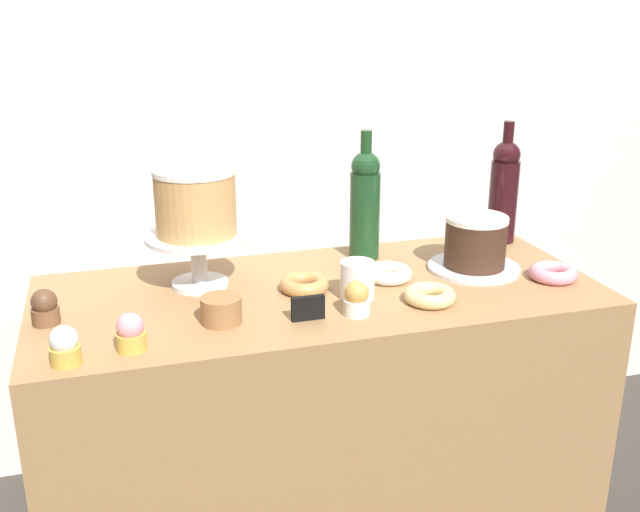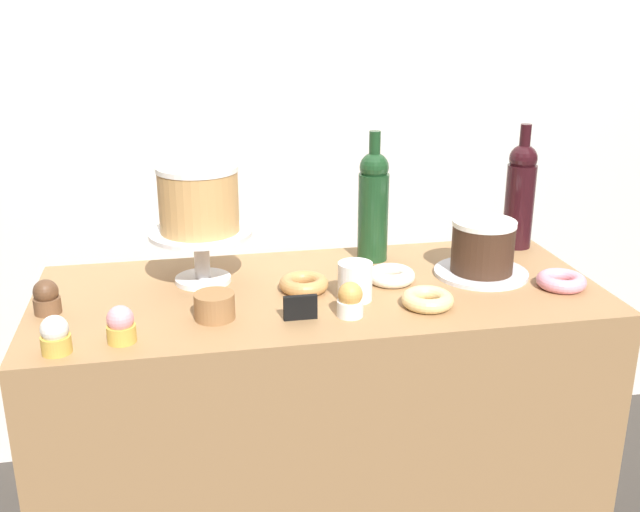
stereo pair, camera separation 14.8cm
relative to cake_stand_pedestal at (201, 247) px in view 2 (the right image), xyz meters
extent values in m
cube|color=silver|center=(0.26, 0.75, 0.31)|extent=(6.00, 0.05, 2.60)
cube|color=#997047|center=(0.26, -0.10, -0.54)|extent=(1.28, 0.55, 0.90)
cylinder|color=silver|center=(0.00, 0.00, -0.08)|extent=(0.13, 0.13, 0.01)
cylinder|color=silver|center=(0.00, 0.00, -0.02)|extent=(0.04, 0.04, 0.10)
cylinder|color=silver|center=(0.00, 0.00, 0.03)|extent=(0.24, 0.24, 0.01)
cylinder|color=tan|center=(0.00, 0.00, 0.11)|extent=(0.18, 0.18, 0.14)
cylinder|color=white|center=(0.00, 0.00, 0.18)|extent=(0.18, 0.18, 0.01)
cylinder|color=silver|center=(0.66, -0.08, -0.08)|extent=(0.22, 0.22, 0.01)
cylinder|color=#3D2619|center=(0.66, -0.08, -0.02)|extent=(0.15, 0.15, 0.11)
cylinder|color=white|center=(0.66, -0.08, 0.04)|extent=(0.15, 0.15, 0.01)
cylinder|color=black|center=(0.83, 0.10, 0.02)|extent=(0.08, 0.08, 0.22)
sphere|color=black|center=(0.83, 0.10, 0.15)|extent=(0.07, 0.07, 0.07)
cylinder|color=black|center=(0.83, 0.10, 0.20)|extent=(0.03, 0.03, 0.08)
cylinder|color=#193D1E|center=(0.43, 0.08, 0.02)|extent=(0.08, 0.08, 0.22)
sphere|color=#193D1E|center=(0.43, 0.08, 0.15)|extent=(0.07, 0.07, 0.07)
cylinder|color=#193D1E|center=(0.43, 0.08, 0.20)|extent=(0.03, 0.03, 0.08)
cylinder|color=white|center=(0.29, -0.26, -0.07)|extent=(0.06, 0.06, 0.03)
sphere|color=#CC9347|center=(0.29, -0.26, -0.04)|extent=(0.05, 0.05, 0.05)
cylinder|color=gold|center=(-0.17, -0.29, -0.07)|extent=(0.06, 0.06, 0.03)
sphere|color=pink|center=(-0.17, -0.29, -0.04)|extent=(0.05, 0.05, 0.05)
cylinder|color=brown|center=(-0.33, -0.12, -0.07)|extent=(0.06, 0.06, 0.03)
sphere|color=brown|center=(-0.33, -0.12, -0.04)|extent=(0.05, 0.05, 0.05)
cylinder|color=gold|center=(-0.29, -0.32, -0.07)|extent=(0.06, 0.06, 0.03)
sphere|color=white|center=(-0.29, -0.32, -0.04)|extent=(0.05, 0.05, 0.05)
torus|color=silver|center=(0.43, -0.09, -0.07)|extent=(0.11, 0.11, 0.03)
torus|color=#B27F47|center=(0.22, -0.10, -0.07)|extent=(0.11, 0.11, 0.03)
torus|color=#E0C17F|center=(0.47, -0.24, -0.07)|extent=(0.11, 0.11, 0.03)
torus|color=pink|center=(0.80, -0.19, -0.07)|extent=(0.11, 0.11, 0.03)
cylinder|color=olive|center=(0.01, -0.22, -0.08)|extent=(0.08, 0.08, 0.01)
cylinder|color=olive|center=(0.01, -0.22, -0.07)|extent=(0.08, 0.08, 0.01)
cylinder|color=olive|center=(0.01, -0.22, -0.06)|extent=(0.08, 0.08, 0.01)
cylinder|color=olive|center=(0.01, -0.22, -0.05)|extent=(0.08, 0.08, 0.01)
cylinder|color=olive|center=(0.01, -0.22, -0.04)|extent=(0.08, 0.08, 0.01)
cube|color=black|center=(0.19, -0.25, -0.06)|extent=(0.07, 0.01, 0.05)
cylinder|color=white|center=(0.32, -0.17, -0.04)|extent=(0.08, 0.08, 0.08)
camera|label=1|loc=(-0.19, -1.60, 0.54)|focal=41.67mm
camera|label=2|loc=(-0.04, -1.64, 0.54)|focal=41.67mm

